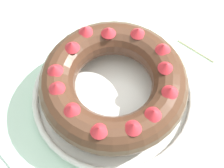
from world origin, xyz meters
TOP-DOWN VIEW (x-y plane):
  - dining_table at (0.00, 0.00)m, footprint 1.31×0.98m
  - serving_dish at (-0.00, 0.03)m, footprint 0.33×0.33m
  - bundt_cake at (-0.00, 0.03)m, footprint 0.29×0.29m
  - napkin at (0.29, -0.01)m, footprint 0.14×0.11m

SIDE VIEW (x-z plane):
  - dining_table at x=0.00m, z-range 0.29..1.06m
  - napkin at x=0.29m, z-range 0.77..0.78m
  - serving_dish at x=0.00m, z-range 0.77..0.80m
  - bundt_cake at x=0.00m, z-range 0.80..0.88m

